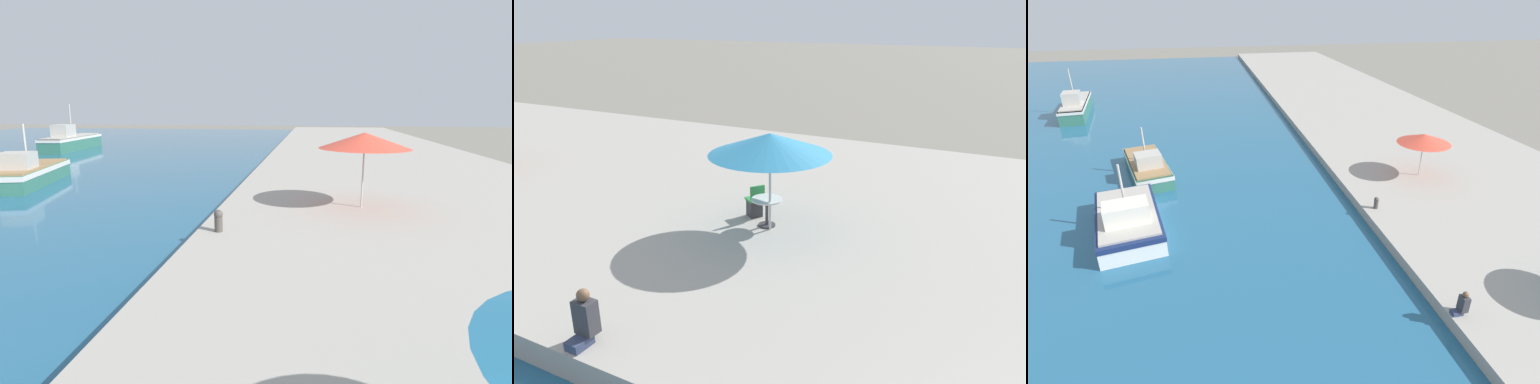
% 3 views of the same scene
% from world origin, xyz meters
% --- Properties ---
extents(cafe_umbrella_pink, '(3.00, 3.00, 2.48)m').
position_xyz_m(cafe_umbrella_pink, '(5.90, 7.64, 2.77)').
color(cafe_umbrella_pink, '#B7B7B7').
rests_on(cafe_umbrella_pink, quay_promenade).
extents(cafe_table, '(0.80, 0.80, 0.74)m').
position_xyz_m(cafe_table, '(6.07, 7.82, 1.09)').
color(cafe_table, '#333338').
rests_on(cafe_table, quay_promenade).
extents(cafe_chair_left, '(0.58, 0.58, 0.91)m').
position_xyz_m(cafe_chair_left, '(6.49, 8.41, 0.88)').
color(cafe_chair_left, '#2D2D33').
rests_on(cafe_chair_left, quay_promenade).
extents(person_at_quay, '(0.53, 0.36, 0.97)m').
position_xyz_m(person_at_quay, '(0.42, 8.22, 0.98)').
color(person_at_quay, '#333D5B').
rests_on(person_at_quay, quay_promenade).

